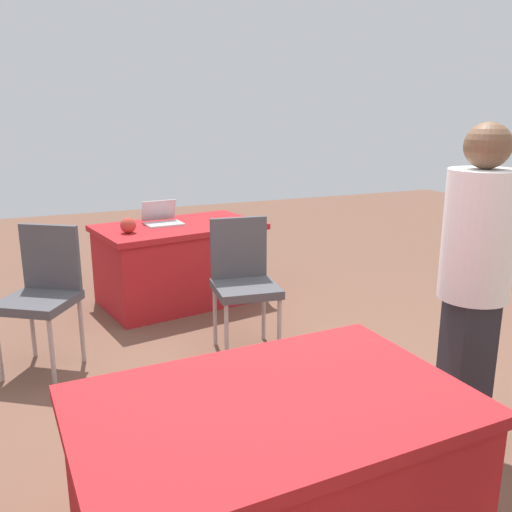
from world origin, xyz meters
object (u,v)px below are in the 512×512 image
Objects in this scene: table_mid_left at (272,486)px; yarn_ball at (128,225)px; person_presenter at (474,275)px; scissors_red at (225,222)px; laptop_silver at (163,220)px; chair_near_front at (43,288)px; table_foreground at (180,263)px; chair_tucked_left at (243,276)px.

table_mid_left is 3.00m from yarn_ball.
person_presenter is 2.73m from scissors_red.
laptop_silver is at bearing -97.15° from table_mid_left.
scissors_red is at bearing -116.77° from chair_near_front.
table_foreground is 0.43m from laptop_silver.
table_mid_left is at bearing 125.06° from person_presenter.
scissors_red is at bearing 160.88° from laptop_silver.
chair_tucked_left is 1.19m from scissors_red.
yarn_ball is at bearing 32.15° from laptop_silver.
scissors_red reaches higher than table_mid_left.
laptop_silver is (-0.40, -3.22, 0.40)m from table_mid_left.
table_foreground is 1.60× the size of chair_tucked_left.
person_presenter is (-0.75, 2.77, 0.57)m from table_foreground.
chair_near_front is 1.86m from scissors_red.
table_foreground is 0.67m from yarn_ball.
table_mid_left is at bearing 80.46° from table_foreground.
scissors_red is (0.33, -2.70, -0.20)m from person_presenter.
chair_near_front is 2.90× the size of laptop_silver.
person_presenter reaches higher than table_foreground.
chair_near_front is at bearing 38.53° from table_foreground.
scissors_red is at bearing -107.08° from table_mid_left.
chair_near_front is at bearing -72.77° from table_mid_left.
yarn_ball is at bearing -90.95° from table_mid_left.
person_presenter is 2.87m from yarn_ball.
table_mid_left is 2.06m from chair_tucked_left.
person_presenter is 9.27× the size of scissors_red.
chair_tucked_left is 1.71m from person_presenter.
person_presenter is (-1.27, -0.38, 0.57)m from table_mid_left.
laptop_silver is 0.44m from yarn_ball.
yarn_ball is (-0.73, -0.78, 0.22)m from chair_near_front.
chair_tucked_left is 5.37× the size of scissors_red.
chair_near_front reaches higher than table_mid_left.
table_foreground is 1.06× the size of table_mid_left.
laptop_silver reaches higher than scissors_red.
yarn_ball is 0.91m from scissors_red.
table_mid_left is 0.87× the size of person_presenter.
scissors_red is (-0.54, 0.15, -0.04)m from laptop_silver.
person_presenter reaches higher than chair_near_front.
scissors_red reaches higher than table_foreground.
chair_near_front is 1.37m from chair_tucked_left.
chair_tucked_left is at bearing 120.99° from yarn_ball.
scissors_red is at bearing 170.67° from table_foreground.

